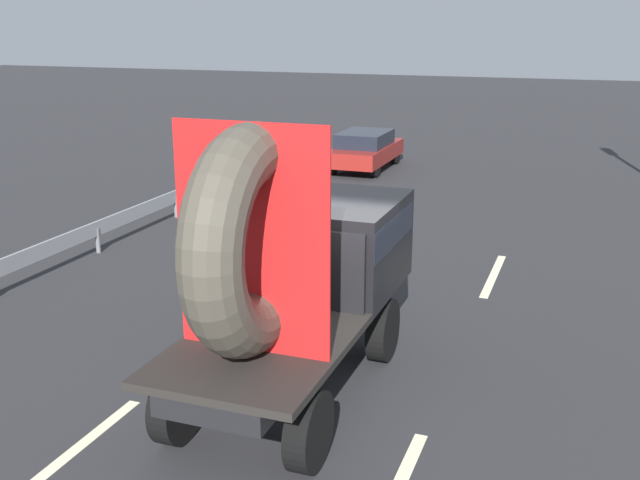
% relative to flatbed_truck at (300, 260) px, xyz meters
% --- Properties ---
extents(ground_plane, '(120.00, 120.00, 0.00)m').
position_rel_flatbed_truck_xyz_m(ground_plane, '(0.06, 0.14, -1.84)').
color(ground_plane, '#28282B').
extents(flatbed_truck, '(2.02, 5.10, 3.86)m').
position_rel_flatbed_truck_xyz_m(flatbed_truck, '(0.00, 0.00, 0.00)').
color(flatbed_truck, black).
rests_on(flatbed_truck, ground_plane).
extents(distant_sedan, '(1.69, 3.95, 1.29)m').
position_rel_flatbed_truck_xyz_m(distant_sedan, '(-3.80, 15.50, -1.15)').
color(distant_sedan, black).
rests_on(distant_sedan, ground_plane).
extents(guardrail, '(0.10, 13.20, 0.71)m').
position_rel_flatbed_truck_xyz_m(guardrail, '(-6.47, 5.89, -1.31)').
color(guardrail, gray).
rests_on(guardrail, ground_plane).
extents(lane_dash_left_near, '(0.16, 2.91, 0.01)m').
position_rel_flatbed_truck_xyz_m(lane_dash_left_near, '(-1.90, -2.70, -1.84)').
color(lane_dash_left_near, beige).
rests_on(lane_dash_left_near, ground_plane).
extents(lane_dash_left_far, '(0.16, 2.24, 0.01)m').
position_rel_flatbed_truck_xyz_m(lane_dash_left_far, '(-1.90, 5.59, -1.84)').
color(lane_dash_left_far, beige).
rests_on(lane_dash_left_far, ground_plane).
extents(lane_dash_right_far, '(0.16, 2.73, 0.01)m').
position_rel_flatbed_truck_xyz_m(lane_dash_right_far, '(1.90, 5.69, -1.84)').
color(lane_dash_right_far, beige).
rests_on(lane_dash_right_far, ground_plane).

